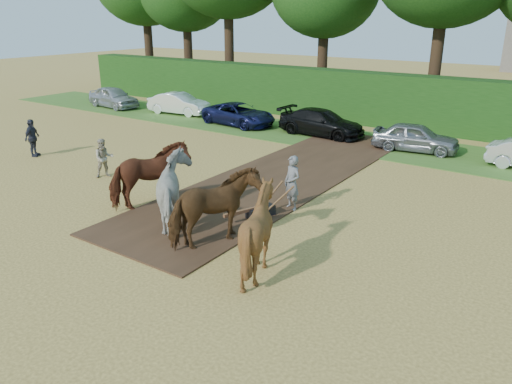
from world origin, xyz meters
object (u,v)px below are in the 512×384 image
at_px(spectator_far, 32,138).
at_px(parked_cars, 384,133).
at_px(plough_team, 199,200).
at_px(spectator_near, 104,158).

distance_m(spectator_far, parked_cars, 16.60).
relative_size(plough_team, parked_cars, 0.19).
bearing_deg(spectator_near, parked_cars, -4.14).
distance_m(spectator_near, spectator_far, 5.17).
distance_m(plough_team, parked_cars, 13.05).
relative_size(spectator_far, plough_team, 0.22).
distance_m(spectator_near, parked_cars, 13.27).
height_order(spectator_near, parked_cars, spectator_near).
xyz_separation_m(spectator_near, plough_team, (6.76, -2.03, 0.32)).
bearing_deg(parked_cars, spectator_near, -123.96).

